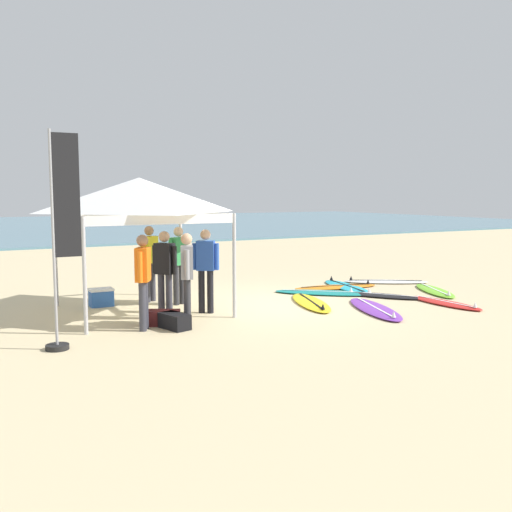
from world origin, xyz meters
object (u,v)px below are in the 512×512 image
Objects in this scene: person_blue at (206,265)px; person_grey at (187,273)px; surfboard_black at (383,296)px; cooler_box at (101,297)px; gear_bag_near_tent at (175,321)px; gear_bag_by_pole at (163,318)px; surfboard_lime at (435,291)px; person_orange at (143,275)px; surfboard_purple at (375,309)px; surfboard_white at (385,282)px; canopy_tent at (139,196)px; surfboard_red at (446,303)px; surfboard_teal at (326,293)px; person_green at (179,260)px; surfboard_cyan at (346,287)px; person_black at (165,268)px; surfboard_orange at (336,287)px; person_yellow at (150,258)px; surfboard_yellow at (311,303)px; banner_flag at (61,249)px.

person_blue is 1.00× the size of person_grey.
surfboard_black is 6.44m from cooler_box.
gear_bag_near_tent and gear_bag_by_pole have the same top height.
person_orange is (-7.56, -0.41, 0.95)m from surfboard_lime.
surfboard_lime and surfboard_purple have the same top height.
canopy_tent is at bearing -175.52° from surfboard_white.
cooler_box reaches higher than surfboard_lime.
surfboard_red is 1.14× the size of person_orange.
person_orange reaches higher than surfboard_red.
surfboard_white is 2.55m from surfboard_teal.
surfboard_lime is 6.82m from person_grey.
surfboard_lime and surfboard_black have the same top height.
person_green and person_grey have the same top height.
person_grey reaches higher than surfboard_teal.
surfboard_cyan is at bearing 0.23° from person_green.
gear_bag_by_pole is at bearing -162.30° from surfboard_cyan.
person_black is at bearing 161.94° from surfboard_purple.
person_green is at bearing 66.90° from gear_bag_near_tent.
surfboard_white is at bearing 11.98° from person_black.
surfboard_orange is 4.70× the size of cooler_box.
person_yellow is at bearing 164.68° from surfboard_teal.
canopy_tent is at bearing 152.54° from surfboard_purple.
surfboard_yellow is 1.10× the size of surfboard_lime.
surfboard_purple is at bearing -27.46° from canopy_tent.
surfboard_red and surfboard_white have the same top height.
banner_flag is at bearing -173.47° from surfboard_lime.
cooler_box is (1.34, 3.18, -1.38)m from banner_flag.
gear_bag_by_pole reaches higher than surfboard_teal.
surfboard_teal is at bearing 123.05° from surfboard_red.
canopy_tent is at bearing 88.83° from gear_bag_by_pole.
canopy_tent is at bearing -175.03° from surfboard_orange.
surfboard_yellow is at bearing 177.32° from surfboard_lime.
gear_bag_near_tent is (-0.91, -2.14, -0.85)m from person_green.
person_grey is (-3.16, -0.62, 0.95)m from surfboard_yellow.
cooler_box is (-7.63, 0.41, 0.16)m from surfboard_white.
surfboard_cyan is 5.66m from person_grey.
gear_bag_by_pole is at bearing -76.59° from cooler_box.
canopy_tent is 5.82m from surfboard_orange.
person_green is at bearing 53.96° from person_orange.
person_black is (-3.33, 0.12, 0.95)m from surfboard_yellow.
surfboard_yellow is at bearing 177.56° from surfboard_black.
canopy_tent is 1.25× the size of surfboard_cyan.
surfboard_lime is 8.00m from cooler_box.
surfboard_orange is at bearing 105.15° from surfboard_red.
person_green reaches higher than surfboard_yellow.
surfboard_lime is 0.91× the size of surfboard_orange.
canopy_tent is 1.78m from person_yellow.
person_yellow is 2.60m from gear_bag_by_pole.
surfboard_red is 0.91× the size of surfboard_lime.
surfboard_orange is 1.00× the size of surfboard_teal.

